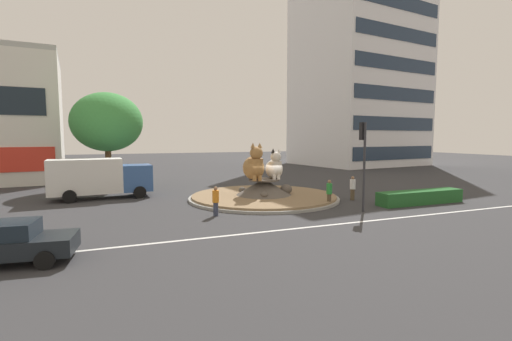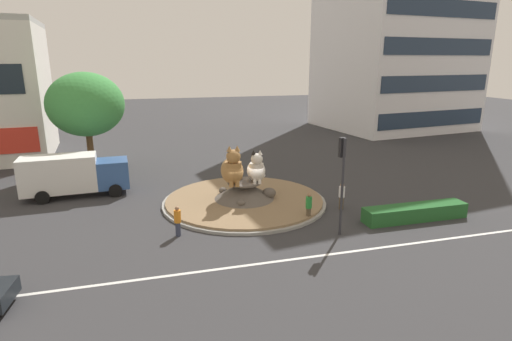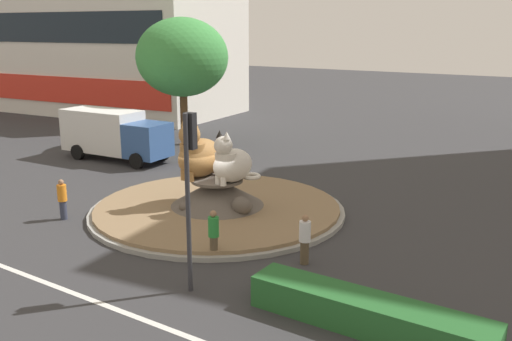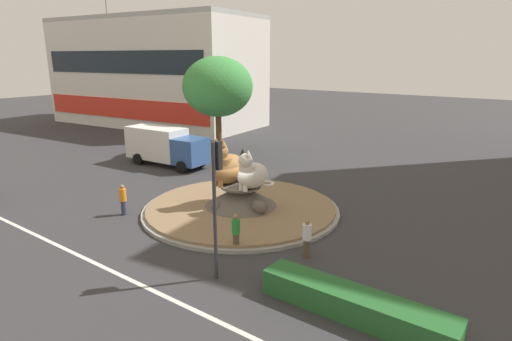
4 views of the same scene
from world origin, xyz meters
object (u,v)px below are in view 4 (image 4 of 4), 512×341
shophouse_block (156,72)px  pedestrian_green_shirt (236,232)px  cat_statue_white (252,174)px  broadleaf_tree_behind_island (218,87)px  pedestrian_orange_shirt (123,199)px  delivery_box_truck (165,145)px  pedestrian_white_shirt (307,237)px  traffic_light_mast (216,186)px  cat_statue_tabby (227,167)px

shophouse_block → pedestrian_green_shirt: shophouse_block is taller
cat_statue_white → shophouse_block: 34.99m
cat_statue_white → shophouse_block: (-29.12, 18.95, 4.18)m
broadleaf_tree_behind_island → pedestrian_orange_shirt: broadleaf_tree_behind_island is taller
shophouse_block → delivery_box_truck: shophouse_block is taller
cat_statue_white → pedestrian_white_shirt: bearing=71.6°
cat_statue_white → shophouse_block: size_ratio=0.08×
traffic_light_mast → delivery_box_truck: 18.58m
traffic_light_mast → pedestrian_white_shirt: (1.92, 3.53, -2.82)m
cat_statue_tabby → cat_statue_white: cat_statue_tabby is taller
cat_statue_tabby → pedestrian_green_shirt: size_ratio=1.56×
shophouse_block → delivery_box_truck: size_ratio=3.83×
cat_statue_tabby → delivery_box_truck: cat_statue_tabby is taller
cat_statue_white → traffic_light_mast: bearing=36.0°
pedestrian_green_shirt → traffic_light_mast: bearing=-11.8°
shophouse_block → pedestrian_green_shirt: (31.24, -22.93, -5.55)m
pedestrian_green_shirt → delivery_box_truck: 16.51m
pedestrian_green_shirt → cat_statue_white: bearing=174.6°
pedestrian_white_shirt → delivery_box_truck: delivery_box_truck is taller
cat_statue_tabby → shophouse_block: shophouse_block is taller
pedestrian_green_shirt → pedestrian_white_shirt: same height
cat_statue_white → broadleaf_tree_behind_island: size_ratio=0.26×
broadleaf_tree_behind_island → pedestrian_white_shirt: 21.46m
shophouse_block → pedestrian_green_shirt: size_ratio=15.76×
traffic_light_mast → shophouse_block: shophouse_block is taller
broadleaf_tree_behind_island → delivery_box_truck: bearing=-95.6°
traffic_light_mast → shophouse_block: 40.88m
cat_statue_tabby → traffic_light_mast: traffic_light_mast is taller
traffic_light_mast → pedestrian_green_shirt: 3.69m
cat_statue_tabby → shophouse_block: size_ratio=0.10×
cat_statue_tabby → pedestrian_orange_shirt: 5.84m
shophouse_block → broadleaf_tree_behind_island: size_ratio=3.25×
pedestrian_orange_shirt → delivery_box_truck: delivery_box_truck is taller
pedestrian_white_shirt → delivery_box_truck: (-16.86, 7.32, 0.69)m
delivery_box_truck → broadleaf_tree_behind_island: bearing=80.9°
cat_statue_white → broadleaf_tree_behind_island: (-11.38, 10.41, 3.51)m
broadleaf_tree_behind_island → delivery_box_truck: broadleaf_tree_behind_island is taller
cat_statue_white → pedestrian_white_shirt: (4.92, -2.67, -1.38)m
cat_statue_tabby → pedestrian_white_shirt: (6.56, -2.57, -1.53)m
traffic_light_mast → pedestrian_white_shirt: size_ratio=3.11×
traffic_light_mast → delivery_box_truck: traffic_light_mast is taller
shophouse_block → broadleaf_tree_behind_island: 19.71m
cat_statue_tabby → delivery_box_truck: 11.38m
shophouse_block → cat_statue_white: bearing=-38.3°
cat_statue_white → broadleaf_tree_behind_island: bearing=-122.3°
cat_statue_white → shophouse_block: bearing=-112.9°
cat_statue_white → pedestrian_green_shirt: (2.12, -3.98, -1.37)m
traffic_light_mast → broadleaf_tree_behind_island: broadleaf_tree_behind_island is taller
broadleaf_tree_behind_island → pedestrian_white_shirt: size_ratio=4.85×
pedestrian_green_shirt → delivery_box_truck: (-14.05, 8.63, 0.68)m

